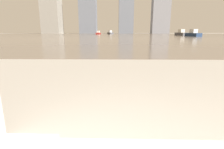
# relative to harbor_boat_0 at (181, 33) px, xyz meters

# --- Properties ---
(harbor_water) EXTENTS (180.00, 110.00, 0.01)m
(harbor_water) POSITION_rel_harbor_boat_0_xyz_m (-19.70, 7.54, -0.65)
(harbor_water) COLOR gray
(harbor_water) RESTS_ON ground_plane
(harbor_boat_0) EXTENTS (2.52, 5.07, 1.82)m
(harbor_boat_0) POSITION_rel_harbor_boat_0_xyz_m (0.00, 0.00, 0.00)
(harbor_boat_0) COLOR #4C4C51
(harbor_boat_0) RESTS_ON harbor_water
(harbor_boat_1) EXTENTS (3.08, 4.79, 1.70)m
(harbor_boat_1) POSITION_rel_harbor_boat_0_xyz_m (-22.29, 28.16, -0.04)
(harbor_boat_1) COLOR #4C4C51
(harbor_boat_1) RESTS_ON harbor_water
(harbor_boat_2) EXTENTS (2.43, 4.70, 1.68)m
(harbor_boat_2) POSITION_rel_harbor_boat_0_xyz_m (-1.27, -11.44, -0.05)
(harbor_boat_2) COLOR navy
(harbor_boat_2) RESTS_ON harbor_water
(harbor_boat_3) EXTENTS (1.91, 4.13, 1.49)m
(harbor_boat_3) POSITION_rel_harbor_boat_0_xyz_m (-27.25, 22.59, -0.11)
(harbor_boat_3) COLOR maroon
(harbor_boat_3) RESTS_ON harbor_water
(skyline_tower_0) EXTENTS (11.29, 11.31, 31.69)m
(skyline_tower_0) POSITION_rel_harbor_boat_0_xyz_m (-61.40, 63.54, 15.20)
(skyline_tower_0) COLOR gray
(skyline_tower_0) RESTS_ON ground_plane
(skyline_tower_1) EXTENTS (10.93, 7.76, 25.94)m
(skyline_tower_1) POSITION_rel_harbor_boat_0_xyz_m (-37.75, 63.54, 12.32)
(skyline_tower_1) COLOR slate
(skyline_tower_1) RESTS_ON ground_plane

